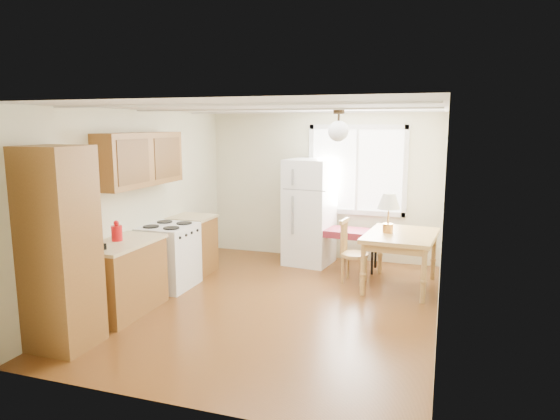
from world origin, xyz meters
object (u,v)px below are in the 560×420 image
at_px(refrigerator, 309,212).
at_px(chair, 349,247).
at_px(dining_table, 401,241).
at_px(bench, 338,233).

height_order(refrigerator, chair, refrigerator).
xyz_separation_m(refrigerator, chair, (0.82, -0.78, -0.35)).
distance_m(refrigerator, chair, 1.18).
bearing_deg(dining_table, bench, 152.08).
relative_size(bench, dining_table, 1.09).
bearing_deg(chair, dining_table, 4.58).
xyz_separation_m(bench, chair, (0.31, -0.66, -0.05)).
bearing_deg(refrigerator, chair, -36.68).
bearing_deg(refrigerator, dining_table, -20.09).
distance_m(refrigerator, bench, 0.60).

